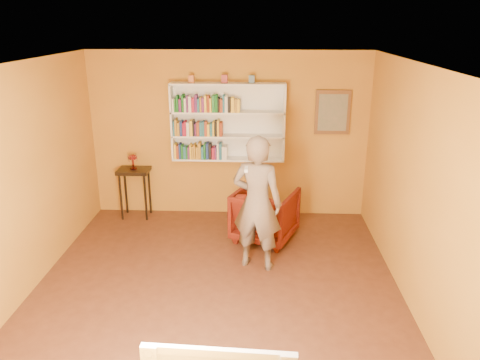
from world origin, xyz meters
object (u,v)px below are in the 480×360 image
console_table (134,177)px  armchair (265,214)px  person (257,203)px  bookshelf (228,122)px  ruby_lustre (133,159)px

console_table → armchair: console_table is taller
console_table → person: (2.03, -1.58, 0.21)m
armchair → person: person is taller
bookshelf → console_table: (-1.54, -0.16, -0.91)m
ruby_lustre → console_table: bearing=0.0°
ruby_lustre → armchair: size_ratio=0.29×
person → console_table: bearing=-21.6°
console_table → armchair: bearing=-19.2°
bookshelf → person: (0.48, -1.74, -0.69)m
ruby_lustre → bookshelf: bearing=5.9°
bookshelf → armchair: 1.62m
ruby_lustre → person: size_ratio=0.14×
console_table → bookshelf: bearing=5.9°
armchair → ruby_lustre: bearing=3.0°
console_table → ruby_lustre: (-0.00, 0.00, 0.32)m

